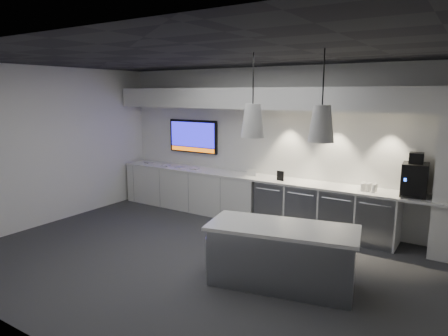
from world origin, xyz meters
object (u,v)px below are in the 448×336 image
Objects in this scene: wall_tv at (193,136)px; island at (282,256)px; bin at (218,254)px; coffee_machine at (415,178)px.

island is (3.30, -2.49, -1.15)m from wall_tv.
coffee_machine is (2.19, 2.31, 0.94)m from bin.
island is at bearing -36.98° from wall_tv.
coffee_machine is at bearing 46.45° from bin.
bin is (-0.96, -0.07, -0.17)m from island.
island is 2.98× the size of coffee_machine.
coffee_machine is (4.53, -0.25, -0.38)m from wall_tv.
wall_tv reaches higher than coffee_machine.
wall_tv is 2.58× the size of bin.
bin is 3.32m from coffee_machine.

